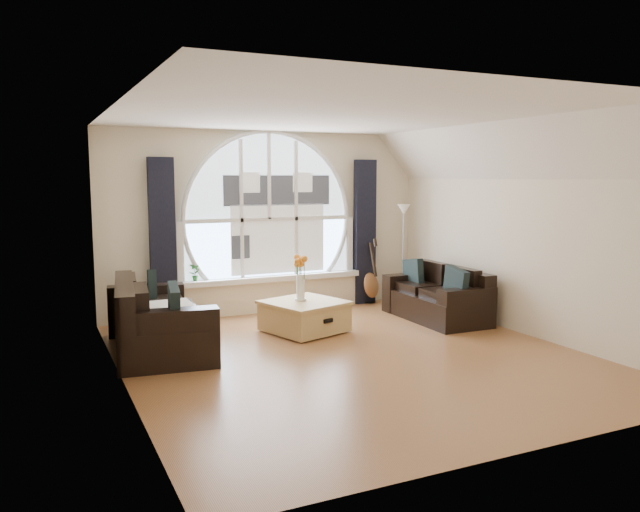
{
  "coord_description": "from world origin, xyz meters",
  "views": [
    {
      "loc": [
        -3.28,
        -6.1,
        2.03
      ],
      "look_at": [
        0.0,
        0.9,
        1.05
      ],
      "focal_mm": 35.14,
      "sensor_mm": 36.0,
      "label": 1
    }
  ],
  "objects": [
    {
      "name": "ground",
      "position": [
        0.0,
        0.0,
        0.0
      ],
      "size": [
        5.0,
        5.5,
        0.01
      ],
      "primitive_type": "cube",
      "color": "brown",
      "rests_on": "ground"
    },
    {
      "name": "ceiling",
      "position": [
        0.0,
        0.0,
        2.7
      ],
      "size": [
        5.0,
        5.5,
        0.01
      ],
      "primitive_type": "cube",
      "color": "silver",
      "rests_on": "ground"
    },
    {
      "name": "wall_back",
      "position": [
        0.0,
        2.75,
        1.35
      ],
      "size": [
        5.0,
        0.01,
        2.7
      ],
      "primitive_type": "cube",
      "color": "beige",
      "rests_on": "ground"
    },
    {
      "name": "wall_front",
      "position": [
        0.0,
        -2.75,
        1.35
      ],
      "size": [
        5.0,
        0.01,
        2.7
      ],
      "primitive_type": "cube",
      "color": "beige",
      "rests_on": "ground"
    },
    {
      "name": "wall_left",
      "position": [
        -2.5,
        0.0,
        1.35
      ],
      "size": [
        0.01,
        5.5,
        2.7
      ],
      "primitive_type": "cube",
      "color": "beige",
      "rests_on": "ground"
    },
    {
      "name": "wall_right",
      "position": [
        2.5,
        0.0,
        1.35
      ],
      "size": [
        0.01,
        5.5,
        2.7
      ],
      "primitive_type": "cube",
      "color": "beige",
      "rests_on": "ground"
    },
    {
      "name": "attic_slope",
      "position": [
        2.2,
        0.0,
        2.35
      ],
      "size": [
        0.92,
        5.5,
        0.72
      ],
      "primitive_type": "cube",
      "color": "silver",
      "rests_on": "ground"
    },
    {
      "name": "arched_window",
      "position": [
        0.0,
        2.72,
        1.62
      ],
      "size": [
        2.6,
        0.06,
        2.15
      ],
      "primitive_type": "cube",
      "color": "silver",
      "rests_on": "wall_back"
    },
    {
      "name": "window_sill",
      "position": [
        0.0,
        2.65,
        0.51
      ],
      "size": [
        2.9,
        0.22,
        0.08
      ],
      "primitive_type": "cube",
      "color": "white",
      "rests_on": "wall_back"
    },
    {
      "name": "window_frame",
      "position": [
        0.0,
        2.69,
        1.62
      ],
      "size": [
        2.76,
        0.08,
        2.15
      ],
      "primitive_type": "cube",
      "color": "white",
      "rests_on": "wall_back"
    },
    {
      "name": "neighbor_house",
      "position": [
        0.15,
        2.71,
        1.5
      ],
      "size": [
        1.7,
        0.02,
        1.5
      ],
      "primitive_type": "cube",
      "color": "silver",
      "rests_on": "wall_back"
    },
    {
      "name": "curtain_left",
      "position": [
        -1.6,
        2.63,
        1.15
      ],
      "size": [
        0.35,
        0.12,
        2.3
      ],
      "primitive_type": "cube",
      "color": "black",
      "rests_on": "ground"
    },
    {
      "name": "curtain_right",
      "position": [
        1.6,
        2.63,
        1.15
      ],
      "size": [
        0.35,
        0.12,
        2.3
      ],
      "primitive_type": "cube",
      "color": "black",
      "rests_on": "ground"
    },
    {
      "name": "sofa_left",
      "position": [
        -1.95,
        1.19,
        0.4
      ],
      "size": [
        1.18,
        2.0,
        0.84
      ],
      "primitive_type": "cube",
      "rotation": [
        0.0,
        0.0,
        -0.13
      ],
      "color": "black",
      "rests_on": "ground"
    },
    {
      "name": "sofa_right",
      "position": [
        1.96,
        1.17,
        0.4
      ],
      "size": [
        0.84,
        1.65,
        0.73
      ],
      "primitive_type": "cube",
      "rotation": [
        0.0,
        0.0,
        -0.02
      ],
      "color": "black",
      "rests_on": "ground"
    },
    {
      "name": "coffee_chest",
      "position": [
        -0.05,
        1.28,
        0.23
      ],
      "size": [
        1.16,
        1.16,
        0.45
      ],
      "primitive_type": "cube",
      "rotation": [
        0.0,
        0.0,
        0.31
      ],
      "color": "tan",
      "rests_on": "ground"
    },
    {
      "name": "throw_blanket",
      "position": [
        -1.84,
        1.08,
        0.5
      ],
      "size": [
        0.58,
        0.58,
        0.1
      ],
      "primitive_type": "cube",
      "rotation": [
        0.0,
        0.0,
        0.05
      ],
      "color": "silver",
      "rests_on": "sofa_left"
    },
    {
      "name": "vase_flowers",
      "position": [
        -0.08,
        1.33,
        0.8
      ],
      "size": [
        0.24,
        0.24,
        0.7
      ],
      "primitive_type": "cube",
      "color": "white",
      "rests_on": "coffee_chest"
    },
    {
      "name": "floor_lamp",
      "position": [
        2.11,
        2.29,
        0.8
      ],
      "size": [
        0.24,
        0.24,
        1.6
      ],
      "primitive_type": "cube",
      "color": "#B2B2B2",
      "rests_on": "ground"
    },
    {
      "name": "guitar",
      "position": [
        1.68,
        2.54,
        0.53
      ],
      "size": [
        0.43,
        0.37,
        1.06
      ],
      "primitive_type": "cube",
      "rotation": [
        0.0,
        0.0,
        0.43
      ],
      "color": "#975B2F",
      "rests_on": "ground"
    },
    {
      "name": "potted_plant",
      "position": [
        -1.16,
        2.65,
        0.68
      ],
      "size": [
        0.15,
        0.11,
        0.27
      ],
      "primitive_type": "imported",
      "rotation": [
        0.0,
        0.0,
        0.06
      ],
      "color": "#1E6023",
      "rests_on": "window_sill"
    }
  ]
}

